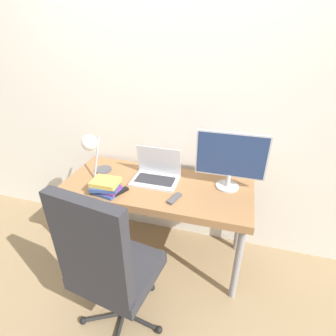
# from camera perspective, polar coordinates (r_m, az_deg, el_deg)

# --- Properties ---
(ground_plane) EXTENTS (12.00, 12.00, 0.00)m
(ground_plane) POSITION_cam_1_polar(r_m,az_deg,el_deg) (2.35, -4.57, -23.29)
(ground_plane) COLOR #937A56
(wall_back) EXTENTS (8.00, 0.05, 2.60)m
(wall_back) POSITION_cam_1_polar(r_m,az_deg,el_deg) (2.19, 0.50, 14.08)
(wall_back) COLOR silver
(wall_back) RESTS_ON ground_plane
(desk) EXTENTS (1.48, 0.63, 0.75)m
(desk) POSITION_cam_1_polar(r_m,az_deg,el_deg) (2.11, -2.34, -5.23)
(desk) COLOR #996B42
(desk) RESTS_ON ground_plane
(laptop) EXTENTS (0.36, 0.25, 0.26)m
(laptop) POSITION_cam_1_polar(r_m,az_deg,el_deg) (2.11, -2.56, -1.27)
(laptop) COLOR silver
(laptop) RESTS_ON desk
(monitor) EXTENTS (0.52, 0.18, 0.45)m
(monitor) POSITION_cam_1_polar(r_m,az_deg,el_deg) (1.97, 13.52, 2.12)
(monitor) COLOR #B7B7BC
(monitor) RESTS_ON desk
(desk_lamp) EXTENTS (0.14, 0.27, 0.38)m
(desk_lamp) POSITION_cam_1_polar(r_m,az_deg,el_deg) (2.12, -16.23, 4.35)
(desk_lamp) COLOR #4C4C51
(desk_lamp) RESTS_ON desk
(office_chair) EXTENTS (0.58, 0.58, 1.15)m
(office_chair) POSITION_cam_1_polar(r_m,az_deg,el_deg) (1.67, -13.16, -19.68)
(office_chair) COLOR black
(office_chair) RESTS_ON ground_plane
(book_stack) EXTENTS (0.22, 0.20, 0.11)m
(book_stack) POSITION_cam_1_polar(r_m,az_deg,el_deg) (2.00, -13.34, -3.87)
(book_stack) COLOR #334C8C
(book_stack) RESTS_ON desk
(tv_remote) EXTENTS (0.10, 0.15, 0.02)m
(tv_remote) POSITION_cam_1_polar(r_m,az_deg,el_deg) (1.99, -10.55, -5.19)
(tv_remote) COLOR black
(tv_remote) RESTS_ON desk
(media_remote) EXTENTS (0.08, 0.15, 0.02)m
(media_remote) POSITION_cam_1_polar(r_m,az_deg,el_deg) (1.89, 1.44, -6.64)
(media_remote) COLOR #4C4C51
(media_remote) RESTS_ON desk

